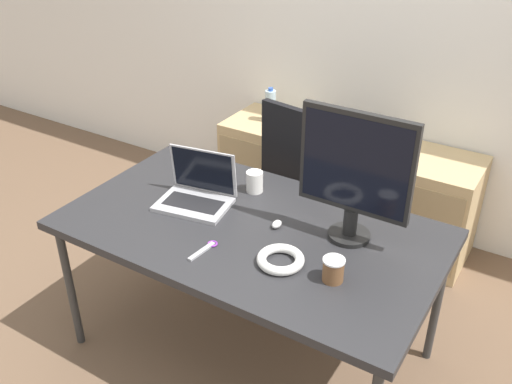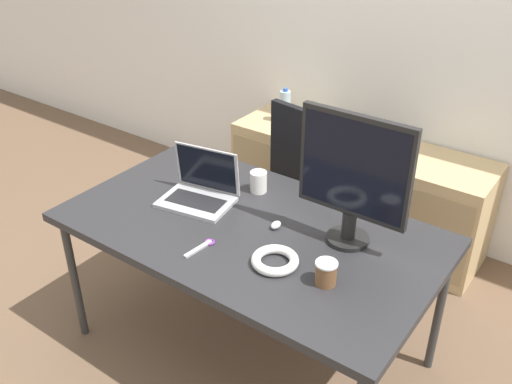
{
  "view_description": "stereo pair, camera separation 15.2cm",
  "coord_description": "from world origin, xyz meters",
  "views": [
    {
      "loc": [
        1.13,
        -1.78,
        2.15
      ],
      "look_at": [
        0.0,
        0.05,
        0.9
      ],
      "focal_mm": 40.0,
      "sensor_mm": 36.0,
      "label": 1
    },
    {
      "loc": [
        1.26,
        -1.7,
        2.15
      ],
      "look_at": [
        0.0,
        0.05,
        0.9
      ],
      "focal_mm": 40.0,
      "sensor_mm": 36.0,
      "label": 2
    }
  ],
  "objects": [
    {
      "name": "ground_plane",
      "position": [
        0.0,
        0.0,
        0.0
      ],
      "size": [
        14.0,
        14.0,
        0.0
      ],
      "primitive_type": "plane",
      "color": "brown"
    },
    {
      "name": "water_bottle",
      "position": [
        -0.64,
        1.25,
        0.76
      ],
      "size": [
        0.07,
        0.07,
        0.23
      ],
      "color": "silver",
      "rests_on": "cabinet_left"
    },
    {
      "name": "coffee_cup_brown",
      "position": [
        0.47,
        -0.15,
        0.8
      ],
      "size": [
        0.09,
        0.09,
        0.1
      ],
      "color": "brown",
      "rests_on": "desk"
    },
    {
      "name": "cable_coil",
      "position": [
        0.25,
        -0.17,
        0.77
      ],
      "size": [
        0.19,
        0.19,
        0.04
      ],
      "color": "white",
      "rests_on": "desk"
    },
    {
      "name": "scissors",
      "position": [
        -0.06,
        -0.25,
        0.75
      ],
      "size": [
        0.05,
        0.17,
        0.01
      ],
      "color": "#B2B2B7",
      "rests_on": "desk"
    },
    {
      "name": "cabinet_left",
      "position": [
        -0.64,
        1.25,
        0.33
      ],
      "size": [
        0.54,
        0.48,
        0.66
      ],
      "color": "tan",
      "rests_on": "ground_plane"
    },
    {
      "name": "cabinet_right",
      "position": [
        0.48,
        1.25,
        0.33
      ],
      "size": [
        0.54,
        0.48,
        0.66
      ],
      "color": "tan",
      "rests_on": "ground_plane"
    },
    {
      "name": "laptop_center",
      "position": [
        -0.32,
        0.04,
        0.8
      ],
      "size": [
        0.37,
        0.31,
        0.25
      ],
      "color": "#ADADB2",
      "rests_on": "desk"
    },
    {
      "name": "monitor",
      "position": [
        0.41,
        0.15,
        1.06
      ],
      "size": [
        0.48,
        0.18,
        0.58
      ],
      "color": "black",
      "rests_on": "desk"
    },
    {
      "name": "office_chair",
      "position": [
        -0.09,
        0.83,
        0.39
      ],
      "size": [
        0.56,
        0.59,
        1.06
      ],
      "color": "#232326",
      "rests_on": "ground_plane"
    },
    {
      "name": "mouse",
      "position": [
        0.11,
        0.05,
        0.76
      ],
      "size": [
        0.04,
        0.06,
        0.03
      ],
      "color": "silver",
      "rests_on": "desk"
    },
    {
      "name": "coffee_cup_white",
      "position": [
        -0.15,
        0.27,
        0.8
      ],
      "size": [
        0.08,
        0.08,
        0.11
      ],
      "color": "white",
      "rests_on": "desk"
    },
    {
      "name": "wall_back",
      "position": [
        0.0,
        1.52,
        1.3
      ],
      "size": [
        10.0,
        0.05,
        2.6
      ],
      "color": "white",
      "rests_on": "ground_plane"
    },
    {
      "name": "desk",
      "position": [
        0.0,
        0.0,
        0.7
      ],
      "size": [
        1.67,
        0.96,
        0.75
      ],
      "color": "#28282B",
      "rests_on": "ground_plane"
    }
  ]
}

